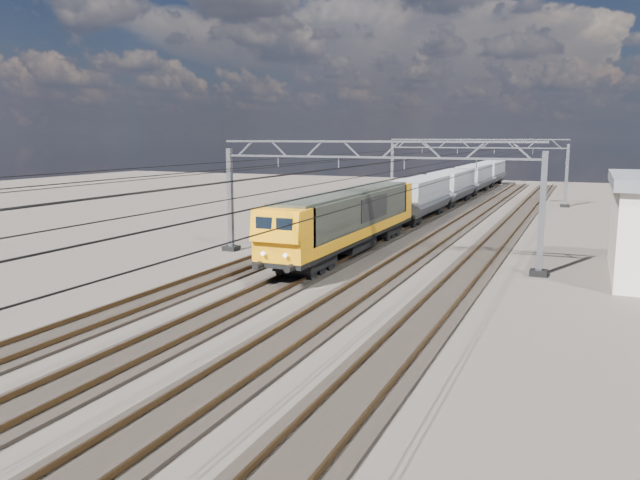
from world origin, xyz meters
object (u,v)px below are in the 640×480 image
at_px(locomotive, 349,218).
at_px(hopper_wagon_lead, 420,195).
at_px(catenary_gantry_mid, 370,196).
at_px(hopper_wagon_third, 474,177).
at_px(hopper_wagon_mid, 452,184).
at_px(hopper_wagon_fourth, 490,171).
at_px(catenary_gantry_far, 475,168).

height_order(locomotive, hopper_wagon_lead, locomotive).
height_order(catenary_gantry_mid, hopper_wagon_third, catenary_gantry_mid).
relative_size(hopper_wagon_lead, hopper_wagon_third, 1.00).
relative_size(locomotive, hopper_wagon_mid, 1.62).
height_order(catenary_gantry_mid, locomotive, catenary_gantry_mid).
distance_m(catenary_gantry_mid, locomotive, 3.13).
distance_m(hopper_wagon_mid, hopper_wagon_fourth, 28.40).
bearing_deg(hopper_wagon_third, hopper_wagon_mid, -90.00).
bearing_deg(locomotive, hopper_wagon_mid, 90.00).
distance_m(catenary_gantry_mid, hopper_wagon_third, 47.98).
bearing_deg(locomotive, catenary_gantry_far, 86.65).
bearing_deg(locomotive, catenary_gantry_mid, -42.18).
xyz_separation_m(catenary_gantry_mid, hopper_wagon_lead, (-2.00, 19.51, -1.67)).
distance_m(locomotive, hopper_wagon_fourth, 60.30).
relative_size(locomotive, hopper_wagon_lead, 1.62).
bearing_deg(catenary_gantry_far, catenary_gantry_mid, -90.00).
xyz_separation_m(hopper_wagon_mid, hopper_wagon_third, (0.00, 14.20, 0.00)).
bearing_deg(catenary_gantry_mid, hopper_wagon_lead, 95.85).
bearing_deg(hopper_wagon_mid, catenary_gantry_mid, -86.60).
bearing_deg(hopper_wagon_lead, locomotive, -90.00).
bearing_deg(locomotive, hopper_wagon_third, 90.00).
bearing_deg(hopper_wagon_third, catenary_gantry_mid, -87.61).
bearing_deg(catenary_gantry_mid, locomotive, 137.82).
relative_size(catenary_gantry_mid, hopper_wagon_lead, 1.53).
height_order(catenary_gantry_mid, hopper_wagon_mid, catenary_gantry_mid).
distance_m(catenary_gantry_mid, hopper_wagon_lead, 19.68).
distance_m(catenary_gantry_far, hopper_wagon_fourth, 26.24).
height_order(catenary_gantry_far, hopper_wagon_fourth, catenary_gantry_far).
bearing_deg(locomotive, hopper_wagon_fourth, 90.00).
relative_size(catenary_gantry_far, hopper_wagon_mid, 1.53).
distance_m(hopper_wagon_third, hopper_wagon_fourth, 14.20).
relative_size(hopper_wagon_lead, hopper_wagon_mid, 1.00).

